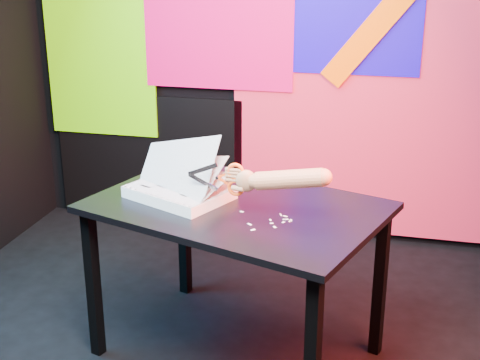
# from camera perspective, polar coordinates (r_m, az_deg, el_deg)

# --- Properties ---
(room) EXTENTS (3.01, 3.01, 2.71)m
(room) POSITION_cam_1_polar(r_m,az_deg,el_deg) (2.76, -4.89, 9.70)
(room) COLOR black
(room) RESTS_ON ground
(backdrop) EXTENTS (2.88, 0.05, 2.08)m
(backdrop) POSITION_cam_1_polar(r_m,az_deg,el_deg) (4.21, 2.32, 7.72)
(backdrop) COLOR red
(backdrop) RESTS_ON ground
(work_table) EXTENTS (1.42, 1.16, 0.75)m
(work_table) POSITION_cam_1_polar(r_m,az_deg,el_deg) (2.94, -0.29, -3.67)
(work_table) COLOR black
(work_table) RESTS_ON ground
(printout_stack) EXTENTS (0.51, 0.45, 0.31)m
(printout_stack) POSITION_cam_1_polar(r_m,az_deg,el_deg) (2.98, -5.20, -0.95)
(printout_stack) COLOR silver
(printout_stack) RESTS_ON work_table
(scissors) EXTENTS (0.25, 0.04, 0.15)m
(scissors) POSITION_cam_1_polar(r_m,az_deg,el_deg) (2.76, -0.72, 0.07)
(scissors) COLOR silver
(scissors) RESTS_ON printout_stack
(hand_forearm) EXTENTS (0.44, 0.11, 0.14)m
(hand_forearm) POSITION_cam_1_polar(r_m,az_deg,el_deg) (2.69, 3.61, 0.05)
(hand_forearm) COLOR #A57156
(hand_forearm) RESTS_ON work_table
(paper_clippings) EXTENTS (0.23, 0.20, 0.00)m
(paper_clippings) POSITION_cam_1_polar(r_m,az_deg,el_deg) (2.73, 2.84, -3.50)
(paper_clippings) COLOR white
(paper_clippings) RESTS_ON work_table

